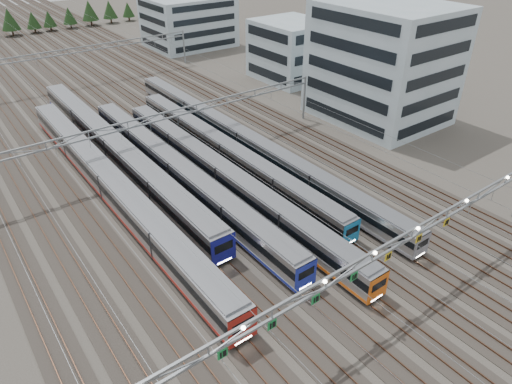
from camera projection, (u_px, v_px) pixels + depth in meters
ground at (362, 315)px, 43.81m from camera, size 400.00×400.00×0.00m
track_bed at (54, 62)px, 111.28m from camera, size 54.00×260.00×5.42m
train_a at (111, 185)px, 60.21m from camera, size 3.07×60.78×4.00m
train_b at (115, 149)px, 69.16m from camera, size 3.11×60.47×4.06m
train_c at (178, 171)px, 63.71m from camera, size 2.81×53.65×3.65m
train_d at (224, 176)px, 62.65m from camera, size 2.76×54.66×3.59m
train_e at (227, 152)px, 69.06m from camera, size 2.68×51.23×3.48m
train_f at (243, 140)px, 72.81m from camera, size 2.58×67.81×3.36m
gantry_near at (372, 259)px, 39.97m from camera, size 56.36×0.61×8.08m
gantry_mid at (164, 122)px, 67.75m from camera, size 56.36×0.36×8.00m
gantry_far at (69, 56)px, 98.46m from camera, size 56.36×0.36×8.00m
depot_bldg_south at (383, 63)px, 80.68m from camera, size 18.00×22.00×20.15m
depot_bldg_mid at (292, 50)px, 102.51m from camera, size 14.00×16.00×12.66m
depot_bldg_north at (189, 22)px, 127.64m from camera, size 22.00×18.00×13.20m
treeline at (30, 19)px, 141.65m from camera, size 106.40×5.60×7.02m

